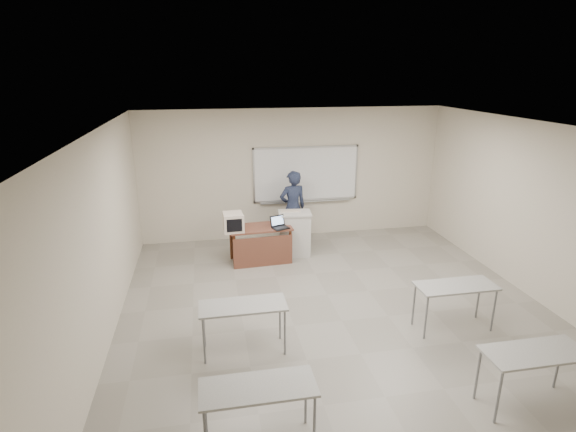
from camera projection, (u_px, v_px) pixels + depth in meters
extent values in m
cube|color=gray|center=(342.00, 321.00, 7.14)|extent=(7.00, 8.00, 0.01)
cube|color=white|center=(306.00, 174.00, 10.43)|extent=(2.40, 0.03, 1.20)
cube|color=#B7BABC|center=(306.00, 147.00, 10.23)|extent=(2.48, 0.04, 0.04)
cube|color=#B7BABC|center=(306.00, 199.00, 10.62)|extent=(2.48, 0.04, 0.04)
cube|color=#B7BABC|center=(254.00, 176.00, 10.21)|extent=(0.04, 0.04, 1.28)
cube|color=#B7BABC|center=(356.00, 172.00, 10.64)|extent=(0.04, 0.04, 1.28)
cube|color=#B7BABC|center=(306.00, 202.00, 10.59)|extent=(2.16, 0.07, 0.02)
cube|color=#AEADA7|center=(243.00, 306.00, 6.16)|extent=(1.20, 0.50, 0.03)
cylinder|color=slate|center=(204.00, 341.00, 5.99)|extent=(0.03, 0.03, 0.70)
cylinder|color=slate|center=(285.00, 333.00, 6.19)|extent=(0.03, 0.03, 0.70)
cylinder|color=slate|center=(204.00, 325.00, 6.37)|extent=(0.03, 0.03, 0.70)
cylinder|color=slate|center=(280.00, 318.00, 6.56)|extent=(0.03, 0.03, 0.70)
cube|color=#AEADA7|center=(456.00, 286.00, 6.73)|extent=(1.20, 0.50, 0.03)
cylinder|color=slate|center=(426.00, 318.00, 6.56)|extent=(0.03, 0.03, 0.70)
cylinder|color=slate|center=(494.00, 311.00, 6.75)|extent=(0.03, 0.03, 0.70)
cylinder|color=slate|center=(414.00, 304.00, 6.93)|extent=(0.03, 0.03, 0.70)
cylinder|color=slate|center=(478.00, 298.00, 7.12)|extent=(0.03, 0.03, 0.70)
cube|color=#AEADA7|center=(258.00, 387.00, 4.57)|extent=(1.20, 0.50, 0.03)
cylinder|color=slate|center=(314.00, 423.00, 4.60)|extent=(0.03, 0.03, 0.70)
cylinder|color=slate|center=(205.00, 410.00, 4.78)|extent=(0.03, 0.03, 0.70)
cylinder|color=slate|center=(306.00, 397.00, 4.97)|extent=(0.03, 0.03, 0.70)
cube|color=#AEADA7|center=(535.00, 353.00, 5.14)|extent=(1.20, 0.50, 0.03)
cylinder|color=slate|center=(499.00, 397.00, 4.97)|extent=(0.03, 0.03, 0.70)
cylinder|color=slate|center=(478.00, 374.00, 5.34)|extent=(0.03, 0.03, 0.70)
cylinder|color=slate|center=(558.00, 363.00, 5.54)|extent=(0.03, 0.03, 0.70)
cube|color=brown|center=(260.00, 228.00, 9.17)|extent=(1.27, 0.63, 0.04)
cube|color=brown|center=(262.00, 252.00, 9.02)|extent=(1.20, 0.03, 0.63)
cylinder|color=#4B2310|center=(234.00, 251.00, 8.94)|extent=(0.06, 0.06, 0.71)
cylinder|color=#4B2310|center=(290.00, 247.00, 9.14)|extent=(0.06, 0.06, 0.71)
cylinder|color=#4B2310|center=(232.00, 242.00, 9.42)|extent=(0.06, 0.06, 0.71)
cylinder|color=#4B2310|center=(285.00, 238.00, 9.62)|extent=(0.06, 0.06, 0.71)
cube|color=silver|center=(295.00, 234.00, 9.58)|extent=(0.64, 0.46, 0.91)
cube|color=silver|center=(295.00, 213.00, 9.43)|extent=(0.68, 0.50, 0.04)
cube|color=beige|center=(233.00, 222.00, 8.91)|extent=(0.38, 0.40, 0.36)
cube|color=beige|center=(234.00, 225.00, 8.71)|extent=(0.39, 0.04, 0.37)
cube|color=black|center=(234.00, 226.00, 8.69)|extent=(0.30, 0.01, 0.26)
cube|color=black|center=(281.00, 228.00, 9.06)|extent=(0.32, 0.23, 0.02)
cube|color=black|center=(281.00, 228.00, 9.05)|extent=(0.26, 0.13, 0.01)
cube|color=black|center=(280.00, 220.00, 9.16)|extent=(0.32, 0.07, 0.22)
cube|color=#97B6E3|center=(280.00, 220.00, 9.15)|extent=(0.27, 0.05, 0.17)
ellipsoid|color=#9A9CA0|center=(286.00, 224.00, 9.30)|extent=(0.09, 0.06, 0.03)
cube|color=beige|center=(291.00, 211.00, 9.48)|extent=(0.43, 0.16, 0.02)
imported|color=black|center=(293.00, 208.00, 10.09)|extent=(0.68, 0.51, 1.70)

